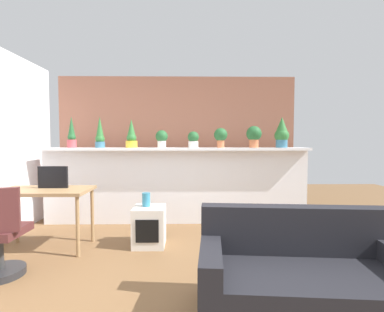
{
  "coord_description": "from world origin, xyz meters",
  "views": [
    {
      "loc": [
        0.18,
        -2.55,
        1.35
      ],
      "look_at": [
        0.24,
        0.97,
        1.15
      ],
      "focal_mm": 26.23,
      "sensor_mm": 36.0,
      "label": 1
    }
  ],
  "objects_px": {
    "potted_plant_4": "(193,139)",
    "vase_on_shelf": "(146,200)",
    "side_cube_shelf": "(149,226)",
    "couch": "(303,282)",
    "potted_plant_6": "(254,135)",
    "desk": "(44,196)",
    "potted_plant_1": "(100,134)",
    "potted_plant_3": "(162,138)",
    "tv_monitor": "(53,177)",
    "potted_plant_0": "(72,135)",
    "potted_plant_5": "(221,136)",
    "potted_plant_2": "(131,136)",
    "potted_plant_7": "(282,133)"
  },
  "relations": [
    {
      "from": "desk",
      "to": "potted_plant_0",
      "type": "bearing_deg",
      "value": 94.56
    },
    {
      "from": "potted_plant_2",
      "to": "potted_plant_7",
      "type": "xyz_separation_m",
      "value": [
        2.44,
        -0.0,
        0.05
      ]
    },
    {
      "from": "potted_plant_7",
      "to": "vase_on_shelf",
      "type": "distance_m",
      "value": 2.44
    },
    {
      "from": "potted_plant_5",
      "to": "potted_plant_6",
      "type": "bearing_deg",
      "value": -1.36
    },
    {
      "from": "tv_monitor",
      "to": "potted_plant_0",
      "type": "bearing_deg",
      "value": 99.15
    },
    {
      "from": "potted_plant_0",
      "to": "vase_on_shelf",
      "type": "height_order",
      "value": "potted_plant_0"
    },
    {
      "from": "desk",
      "to": "side_cube_shelf",
      "type": "relative_size",
      "value": 2.2
    },
    {
      "from": "potted_plant_0",
      "to": "potted_plant_5",
      "type": "distance_m",
      "value": 2.39
    },
    {
      "from": "potted_plant_6",
      "to": "desk",
      "type": "relative_size",
      "value": 0.32
    },
    {
      "from": "potted_plant_2",
      "to": "potted_plant_3",
      "type": "distance_m",
      "value": 0.49
    },
    {
      "from": "potted_plant_5",
      "to": "couch",
      "type": "relative_size",
      "value": 0.2
    },
    {
      "from": "potted_plant_7",
      "to": "desk",
      "type": "xyz_separation_m",
      "value": [
        -3.3,
        -1.08,
        -0.81
      ]
    },
    {
      "from": "potted_plant_2",
      "to": "couch",
      "type": "height_order",
      "value": "potted_plant_2"
    },
    {
      "from": "potted_plant_1",
      "to": "potted_plant_3",
      "type": "xyz_separation_m",
      "value": [
        0.99,
        -0.0,
        -0.06
      ]
    },
    {
      "from": "potted_plant_5",
      "to": "potted_plant_7",
      "type": "xyz_separation_m",
      "value": [
        1.0,
        0.03,
        0.05
      ]
    },
    {
      "from": "side_cube_shelf",
      "to": "couch",
      "type": "distance_m",
      "value": 2.03
    },
    {
      "from": "potted_plant_1",
      "to": "side_cube_shelf",
      "type": "xyz_separation_m",
      "value": [
        0.92,
        -1.0,
        -1.2
      ]
    },
    {
      "from": "potted_plant_2",
      "to": "potted_plant_6",
      "type": "xyz_separation_m",
      "value": [
        1.97,
        -0.05,
        0.01
      ]
    },
    {
      "from": "potted_plant_1",
      "to": "potted_plant_2",
      "type": "height_order",
      "value": "potted_plant_1"
    },
    {
      "from": "potted_plant_3",
      "to": "potted_plant_7",
      "type": "relative_size",
      "value": 0.57
    },
    {
      "from": "potted_plant_1",
      "to": "potted_plant_7",
      "type": "height_order",
      "value": "potted_plant_1"
    },
    {
      "from": "side_cube_shelf",
      "to": "couch",
      "type": "relative_size",
      "value": 0.31
    },
    {
      "from": "potted_plant_4",
      "to": "potted_plant_5",
      "type": "relative_size",
      "value": 0.83
    },
    {
      "from": "potted_plant_0",
      "to": "potted_plant_4",
      "type": "bearing_deg",
      "value": 0.39
    },
    {
      "from": "potted_plant_2",
      "to": "side_cube_shelf",
      "type": "xyz_separation_m",
      "value": [
        0.41,
        -0.99,
        -1.17
      ]
    },
    {
      "from": "potted_plant_2",
      "to": "side_cube_shelf",
      "type": "bearing_deg",
      "value": -67.5
    },
    {
      "from": "desk",
      "to": "vase_on_shelf",
      "type": "xyz_separation_m",
      "value": [
        1.24,
        0.13,
        -0.08
      ]
    },
    {
      "from": "side_cube_shelf",
      "to": "vase_on_shelf",
      "type": "height_order",
      "value": "vase_on_shelf"
    },
    {
      "from": "potted_plant_3",
      "to": "potted_plant_6",
      "type": "bearing_deg",
      "value": -1.84
    },
    {
      "from": "potted_plant_2",
      "to": "desk",
      "type": "relative_size",
      "value": 0.42
    },
    {
      "from": "potted_plant_1",
      "to": "potted_plant_6",
      "type": "relative_size",
      "value": 1.44
    },
    {
      "from": "potted_plant_0",
      "to": "tv_monitor",
      "type": "relative_size",
      "value": 1.38
    },
    {
      "from": "potted_plant_0",
      "to": "potted_plant_7",
      "type": "relative_size",
      "value": 1.01
    },
    {
      "from": "side_cube_shelf",
      "to": "potted_plant_6",
      "type": "bearing_deg",
      "value": 31.28
    },
    {
      "from": "tv_monitor",
      "to": "potted_plant_3",
      "type": "bearing_deg",
      "value": 38.03
    },
    {
      "from": "potted_plant_4",
      "to": "potted_plant_6",
      "type": "height_order",
      "value": "potted_plant_6"
    },
    {
      "from": "tv_monitor",
      "to": "vase_on_shelf",
      "type": "bearing_deg",
      "value": 2.26
    },
    {
      "from": "potted_plant_5",
      "to": "potted_plant_6",
      "type": "relative_size",
      "value": 0.91
    },
    {
      "from": "potted_plant_2",
      "to": "potted_plant_3",
      "type": "relative_size",
      "value": 1.63
    },
    {
      "from": "potted_plant_5",
      "to": "vase_on_shelf",
      "type": "xyz_separation_m",
      "value": [
        -1.07,
        -0.92,
        -0.83
      ]
    },
    {
      "from": "potted_plant_3",
      "to": "vase_on_shelf",
      "type": "relative_size",
      "value": 1.6
    },
    {
      "from": "potted_plant_4",
      "to": "vase_on_shelf",
      "type": "distance_m",
      "value": 1.39
    },
    {
      "from": "potted_plant_6",
      "to": "desk",
      "type": "bearing_deg",
      "value": -160.0
    },
    {
      "from": "potted_plant_0",
      "to": "potted_plant_4",
      "type": "relative_size",
      "value": 1.9
    },
    {
      "from": "potted_plant_0",
      "to": "potted_plant_3",
      "type": "distance_m",
      "value": 1.44
    },
    {
      "from": "potted_plant_5",
      "to": "desk",
      "type": "height_order",
      "value": "potted_plant_5"
    },
    {
      "from": "potted_plant_7",
      "to": "potted_plant_5",
      "type": "bearing_deg",
      "value": -178.3
    },
    {
      "from": "potted_plant_6",
      "to": "desk",
      "type": "xyz_separation_m",
      "value": [
        -2.84,
        -1.03,
        -0.77
      ]
    },
    {
      "from": "potted_plant_5",
      "to": "tv_monitor",
      "type": "xyz_separation_m",
      "value": [
        -2.23,
        -0.97,
        -0.53
      ]
    },
    {
      "from": "potted_plant_4",
      "to": "vase_on_shelf",
      "type": "relative_size",
      "value": 1.49
    }
  ]
}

